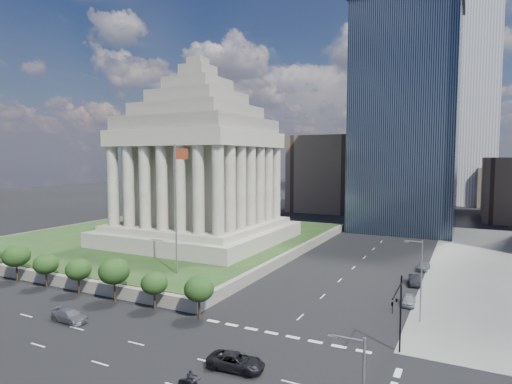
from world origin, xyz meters
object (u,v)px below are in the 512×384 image
Objects in this scene: pickup_truck at (236,361)px; suv_grey at (70,316)px; street_lamp_north at (420,276)px; traffic_signal_ne at (398,308)px; parked_sedan_far at (424,266)px; motorcycle_trail at (190,380)px; war_memorial at (199,151)px; flagpole at (177,202)px; parked_sedan_mid at (414,280)px; parked_sedan_near at (409,300)px.

pickup_truck reaches higher than suv_grey.
street_lamp_north reaches higher than pickup_truck.
traffic_signal_ne is 1.83× the size of parked_sedan_far.
motorcycle_trail is at bearing -100.45° from parked_sedan_far.
flagpole is at bearing -63.11° from war_memorial.
flagpole reaches higher than street_lamp_north.
flagpole is 8.48× the size of motorcycle_trail.
traffic_signal_ne is 3.39× the size of motorcycle_trail.
traffic_signal_ne is 1.56× the size of suv_grey.
traffic_signal_ne reaches higher than parked_sedan_mid.
parked_sedan_mid is (35.53, 34.79, -0.01)m from suv_grey.
parked_sedan_mid is (-1.44, 27.19, -4.52)m from traffic_signal_ne.
traffic_signal_ne is at bearing 43.36° from motorcycle_trail.
flagpole is at bearing 163.29° from traffic_signal_ne.
pickup_truck reaches higher than parked_sedan_mid.
suv_grey is (-2.65, -17.91, -12.37)m from flagpole.
parked_sedan_near is 0.93× the size of parked_sedan_mid.
street_lamp_north reaches higher than parked_sedan_mid.
traffic_signal_ne is (46.50, -34.30, -16.15)m from war_memorial.
war_memorial is 7.59× the size of suv_grey.
parked_sedan_mid is at bearing 27.18° from flagpole.
traffic_signal_ne is 1.46× the size of pickup_truck.
war_memorial is at bearing 155.93° from parked_sedan_near.
parked_sedan_near is 0.95× the size of parked_sedan_far.
traffic_signal_ne is at bearing -75.42° from suv_grey.
flagpole is 3.89× the size of suv_grey.
flagpole is 33.12m from motorcycle_trail.
war_memorial is at bearing 154.08° from street_lamp_north.
flagpole is at bearing -178.37° from street_lamp_north.
parked_sedan_far is 52.66m from motorcycle_trail.
parked_sedan_far is at bearing -19.80° from pickup_truck.
flagpole is 2.50× the size of traffic_signal_ne.
street_lamp_north is 2.24× the size of parked_sedan_mid.
parked_sedan_far is at bearing 77.52° from parked_sedan_mid.
traffic_signal_ne is at bearing -36.42° from war_memorial.
parked_sedan_far is at bearing 86.65° from parked_sedan_near.
parked_sedan_near is at bearing 11.51° from flagpole.
suv_grey is (-37.80, -18.91, -4.92)m from street_lamp_north.
motorcycle_trail is (19.32, -23.96, -12.24)m from flagpole.
pickup_truck is 2.33× the size of motorcycle_trail.
suv_grey is 57.38m from parked_sedan_far.
street_lamp_north reaches higher than traffic_signal_ne.
traffic_signal_ne is at bearing -83.47° from parked_sedan_far.
war_memorial is 7.10× the size of pickup_truck.
motorcycle_trail is at bearing 154.44° from pickup_truck.
motorcycle_trail is at bearing -137.71° from traffic_signal_ne.
flagpole is at bearing -162.76° from parked_sedan_mid.
street_lamp_north is at bearing 1.63° from flagpole.
traffic_signal_ne is 37.39m from parked_sedan_far.
parked_sedan_mid is at bearing 89.15° from parked_sedan_near.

